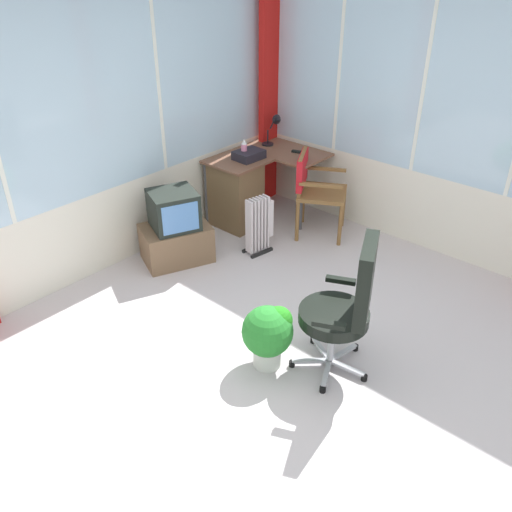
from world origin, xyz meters
The scene contains 14 objects.
ground centered at (0.00, 0.00, -0.03)m, with size 5.72×5.59×0.06m, color beige.
north_window_panel centered at (0.00, 2.33, 1.33)m, with size 4.72×0.07×2.68m.
east_window_panel centered at (2.39, 0.00, 1.34)m, with size 0.07×4.59×2.68m.
curtain_corner centered at (2.26, 2.20, 1.29)m, with size 0.34×0.07×2.58m, color red.
desk centered at (1.50, 1.98, 0.40)m, with size 1.13×0.93×0.73m.
desk_lamp centered at (2.15, 2.02, 0.95)m, with size 0.23×0.20×0.34m.
tv_remote centered at (2.10, 1.65, 0.74)m, with size 0.04×0.15×0.02m, color black.
spray_bottle centered at (1.58, 1.97, 0.84)m, with size 0.06×0.06×0.22m.
paper_tray centered at (1.61, 1.93, 0.78)m, with size 0.30×0.23×0.09m, color #222029.
wooden_armchair centered at (1.84, 1.27, 0.57)m, with size 0.65×0.66×0.88m.
office_chair centered at (0.29, -0.18, 0.59)m, with size 0.63×0.57×1.07m.
tv_on_stand centered at (0.52, 1.90, 0.32)m, with size 0.76×0.65×0.72m.
space_heater centered at (1.18, 1.41, 0.30)m, with size 0.32×0.21×0.59m.
potted_plant centered at (-0.03, 0.25, 0.30)m, with size 0.38×0.38×0.50m.
Camera 1 is at (-2.36, -1.70, 2.76)m, focal length 37.63 mm.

